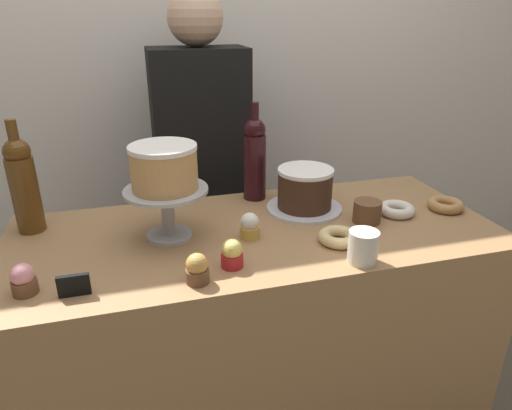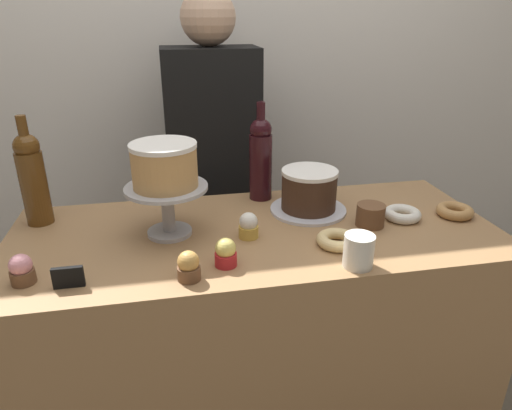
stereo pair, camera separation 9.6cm
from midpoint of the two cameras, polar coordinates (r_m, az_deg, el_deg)
The scene contains 19 objects.
back_wall at distance 2.08m, azimuth -3.49°, elevation 16.83°, with size 6.00×0.05×2.60m.
display_counter at distance 1.60m, azimuth 1.81°, elevation -18.29°, with size 1.41×0.60×0.93m.
cake_stand_pedestal at distance 1.29m, azimuth -8.86°, elevation 0.37°, with size 0.23×0.23×0.15m.
white_layer_cake at distance 1.26m, azimuth -9.16°, elevation 4.90°, with size 0.18×0.18×0.12m.
silver_serving_platter at distance 1.48m, azimuth 8.33°, elevation -0.59°, with size 0.24×0.24×0.01m.
chocolate_round_cake at distance 1.45m, azimuth 8.49°, elevation 1.90°, with size 0.18×0.18×0.13m.
wine_bottle_dark_red at distance 1.52m, azimuth 2.40°, elevation 5.92°, with size 0.08×0.08×0.33m.
wine_bottle_amber at distance 1.46m, azimuth -24.32°, elevation 3.12°, with size 0.08×0.08×0.33m.
cupcake_vanilla at distance 1.29m, azimuth 1.20°, elevation -2.64°, with size 0.06×0.06×0.07m.
cupcake_strawberry at distance 1.19m, azimuth -25.03°, elevation -7.36°, with size 0.06×0.06×0.07m.
cupcake_lemon at distance 1.15m, azimuth -1.38°, elevation -6.01°, with size 0.06×0.06×0.07m.
cupcake_caramel at distance 1.10m, azimuth -5.86°, elevation -7.65°, with size 0.06×0.06×0.07m.
donut_maple at distance 1.57m, azimuth 25.07°, elevation -0.71°, with size 0.11×0.11×0.03m.
donut_sugar at distance 1.49m, azimuth 19.49°, elevation -1.10°, with size 0.11×0.11×0.03m.
donut_glazed at distance 1.28m, azimuth 12.16°, elevation -4.31°, with size 0.11×0.11×0.03m.
cookie_stack at distance 1.41m, azimuth 15.92°, elevation -1.25°, with size 0.08×0.08×0.07m.
price_sign_chalkboard at distance 1.13m, azimuth -20.04°, elevation -8.48°, with size 0.07×0.01×0.05m.
coffee_cup_ceramic at distance 1.18m, azimuth 14.93°, elevation -5.57°, with size 0.08×0.08×0.09m.
barista_figure at distance 1.90m, azimuth -3.72°, elevation 1.84°, with size 0.36×0.22×1.60m.
Camera 2 is at (-0.23, -1.18, 1.52)m, focal length 32.24 mm.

